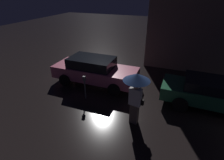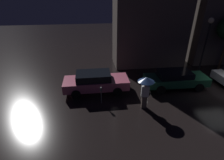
{
  "view_description": "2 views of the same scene",
  "coord_description": "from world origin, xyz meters",
  "px_view_note": "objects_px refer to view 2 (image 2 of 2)",
  "views": [
    {
      "loc": [
        -5.32,
        -6.41,
        4.79
      ],
      "look_at": [
        -8.0,
        0.49,
        0.92
      ],
      "focal_mm": 28.0,
      "sensor_mm": 36.0,
      "label": 1
    },
    {
      "loc": [
        -9.64,
        -9.77,
        6.76
      ],
      "look_at": [
        -8.36,
        0.42,
        1.39
      ],
      "focal_mm": 28.0,
      "sensor_mm": 36.0,
      "label": 2
    }
  ],
  "objects_px": {
    "parking_meter": "(101,93)",
    "street_lamp_near": "(208,34)",
    "pedestrian_with_umbrella": "(146,85)",
    "parked_car_green": "(175,79)",
    "parked_car_pink": "(96,82)"
  },
  "relations": [
    {
      "from": "parked_car_green",
      "to": "parking_meter",
      "type": "relative_size",
      "value": 3.9
    },
    {
      "from": "parked_car_green",
      "to": "parked_car_pink",
      "type": "bearing_deg",
      "value": 179.26
    },
    {
      "from": "parked_car_green",
      "to": "parking_meter",
      "type": "height_order",
      "value": "parked_car_green"
    },
    {
      "from": "pedestrian_with_umbrella",
      "to": "street_lamp_near",
      "type": "height_order",
      "value": "street_lamp_near"
    },
    {
      "from": "pedestrian_with_umbrella",
      "to": "street_lamp_near",
      "type": "bearing_deg",
      "value": -133.97
    },
    {
      "from": "parked_car_pink",
      "to": "parking_meter",
      "type": "xyz_separation_m",
      "value": [
        0.29,
        -1.63,
        -0.03
      ]
    },
    {
      "from": "parked_car_pink",
      "to": "street_lamp_near",
      "type": "xyz_separation_m",
      "value": [
        9.69,
        2.51,
        2.6
      ]
    },
    {
      "from": "parking_meter",
      "to": "street_lamp_near",
      "type": "relative_size",
      "value": 0.26
    },
    {
      "from": "parking_meter",
      "to": "parked_car_green",
      "type": "bearing_deg",
      "value": 13.93
    },
    {
      "from": "parking_meter",
      "to": "street_lamp_near",
      "type": "distance_m",
      "value": 10.6
    },
    {
      "from": "pedestrian_with_umbrella",
      "to": "street_lamp_near",
      "type": "xyz_separation_m",
      "value": [
        6.75,
        4.97,
        1.73
      ]
    },
    {
      "from": "parking_meter",
      "to": "pedestrian_with_umbrella",
      "type": "bearing_deg",
      "value": -17.38
    },
    {
      "from": "parked_car_green",
      "to": "street_lamp_near",
      "type": "height_order",
      "value": "street_lamp_near"
    },
    {
      "from": "pedestrian_with_umbrella",
      "to": "street_lamp_near",
      "type": "distance_m",
      "value": 8.56
    },
    {
      "from": "parked_car_pink",
      "to": "pedestrian_with_umbrella",
      "type": "relative_size",
      "value": 2.15
    }
  ]
}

